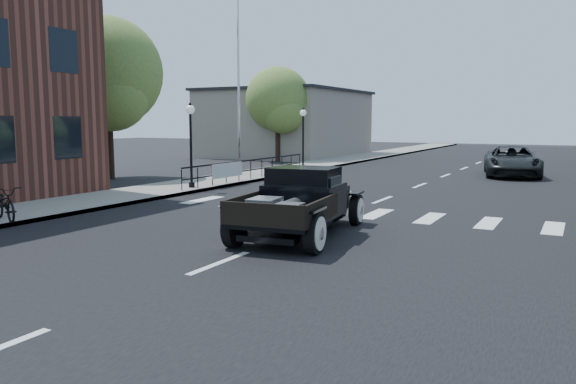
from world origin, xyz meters
The scene contains 15 objects.
ground centered at (0.00, 0.00, 0.00)m, with size 120.00×120.00×0.00m, color black.
road centered at (0.00, 15.00, 0.01)m, with size 14.00×80.00×0.02m, color black.
road_markings centered at (0.00, 10.00, 0.00)m, with size 12.00×60.00×0.06m, color silver, non-canonical shape.
sidewalk_left centered at (-8.50, 15.00, 0.07)m, with size 3.00×80.00×0.15m, color gray.
low_building_left centered at (-15.00, 28.00, 2.50)m, with size 10.00×12.00×5.00m, color gray.
railing centered at (-7.30, 10.00, 0.65)m, with size 0.08×10.00×1.00m, color black, non-canonical shape.
banner centered at (-7.22, 8.00, 0.45)m, with size 0.04×2.20×0.60m, color silver, non-canonical shape.
lamp_post_b centered at (-7.60, 6.00, 1.84)m, with size 0.36×0.36×3.38m, color black, non-canonical shape.
lamp_post_c centered at (-7.60, 16.00, 1.84)m, with size 0.36×0.36×3.38m, color black, non-canonical shape.
flagpole centered at (-9.20, 12.00, 5.88)m, with size 0.12×0.12×11.47m, color silver.
big_tree_near centered at (-14.00, 8.00, 3.84)m, with size 5.23×5.23×7.69m, color #587331, non-canonical shape.
big_tree_far centered at (-12.50, 22.00, 3.23)m, with size 4.40×4.40×6.46m, color #587331, non-canonical shape.
hotrod_pickup centered at (0.20, 0.14, 0.85)m, with size 2.29×4.91×1.70m, color black, non-canonical shape.
second_car centered at (2.99, 18.33, 0.76)m, with size 2.52×5.47×1.52m, color black.
motorcycle centered at (-7.34, -2.34, 0.61)m, with size 0.62×1.76×0.93m, color black.
Camera 1 is at (6.20, -11.85, 2.79)m, focal length 35.00 mm.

